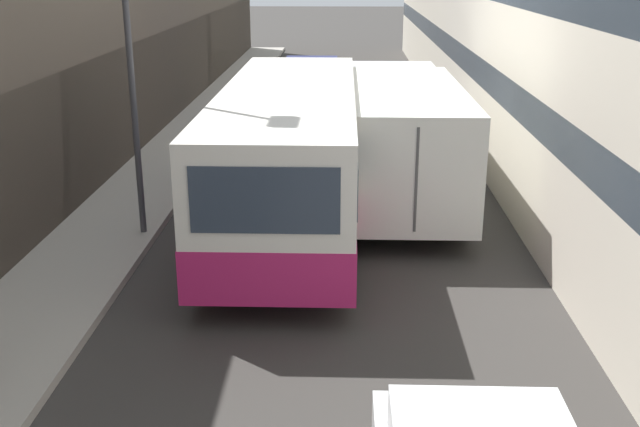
{
  "coord_description": "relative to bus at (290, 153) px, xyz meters",
  "views": [
    {
      "loc": [
        0.37,
        -1.23,
        5.19
      ],
      "look_at": [
        0.03,
        9.34,
        1.6
      ],
      "focal_mm": 42.0,
      "sensor_mm": 36.0,
      "label": 1
    }
  ],
  "objects": [
    {
      "name": "ground_plane",
      "position": [
        0.71,
        1.67,
        -1.51
      ],
      "size": [
        150.0,
        150.0,
        0.0
      ],
      "primitive_type": "plane",
      "color": "#33302D"
    },
    {
      "name": "sidewalk_left",
      "position": [
        -3.6,
        1.67,
        -1.44
      ],
      "size": [
        2.05,
        60.0,
        0.14
      ],
      "color": "#9E998E",
      "rests_on": "ground_plane"
    },
    {
      "name": "building_left_shopfront",
      "position": [
        -5.72,
        1.67,
        1.97
      ],
      "size": [
        2.4,
        60.0,
        7.68
      ],
      "color": "#51473D",
      "rests_on": "ground_plane"
    },
    {
      "name": "bus",
      "position": [
        0.0,
        0.0,
        0.0
      ],
      "size": [
        2.6,
        9.59,
        2.83
      ],
      "color": "silver",
      "rests_on": "ground_plane"
    },
    {
      "name": "box_truck",
      "position": [
        2.36,
        2.4,
        -0.03
      ],
      "size": [
        2.44,
        8.88,
        2.64
      ],
      "color": "silver",
      "rests_on": "ground_plane"
    },
    {
      "name": "panel_van",
      "position": [
        -0.1,
        10.92,
        -0.46
      ],
      "size": [
        1.83,
        4.38,
        1.88
      ],
      "color": "navy",
      "rests_on": "ground_plane"
    }
  ]
}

